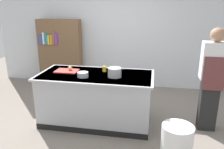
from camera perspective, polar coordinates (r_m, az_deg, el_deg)
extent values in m
plane|color=slate|center=(4.26, -3.88, -11.61)|extent=(10.00, 10.00, 0.00)
cube|color=silver|center=(5.81, 1.01, 11.84)|extent=(6.40, 0.12, 3.00)
cube|color=#B7BABF|center=(4.06, -4.01, -6.04)|extent=(1.90, 0.90, 0.90)
cube|color=#B7BABF|center=(3.90, -4.15, -0.17)|extent=(1.98, 0.98, 0.03)
cube|color=black|center=(3.85, -5.61, -14.16)|extent=(1.90, 0.01, 0.10)
cube|color=red|center=(4.13, -11.36, 0.88)|extent=(0.40, 0.28, 0.02)
sphere|color=tan|center=(4.12, -10.54, 1.56)|extent=(0.07, 0.07, 0.07)
cylinder|color=#B7BABF|center=(3.73, 0.68, 0.54)|extent=(0.22, 0.22, 0.16)
cube|color=black|center=(3.74, -1.24, 1.45)|extent=(0.04, 0.02, 0.01)
cube|color=black|center=(3.70, 2.63, 1.25)|extent=(0.04, 0.02, 0.01)
cylinder|color=#B7BABF|center=(3.77, -7.39, -0.02)|extent=(0.19, 0.19, 0.08)
cylinder|color=yellow|center=(4.04, -1.95, 1.44)|extent=(0.07, 0.07, 0.10)
cylinder|color=white|center=(3.30, 15.97, -16.36)|extent=(0.42, 0.42, 0.52)
cube|color=#242424|center=(4.15, 23.06, -6.94)|extent=(0.28, 0.20, 0.90)
cube|color=silver|center=(3.92, 24.34, 3.15)|extent=(0.38, 0.24, 0.60)
sphere|color=#A87A5B|center=(3.85, 25.10, 9.07)|extent=(0.22, 0.22, 0.22)
cube|color=brown|center=(3.84, 24.42, 0.10)|extent=(0.34, 0.02, 0.54)
cube|color=brown|center=(6.02, -12.90, 5.34)|extent=(1.10, 0.28, 1.70)
cube|color=#3351B7|center=(6.00, -17.57, 8.47)|extent=(0.08, 0.03, 0.25)
cube|color=white|center=(5.96, -16.93, 8.70)|extent=(0.05, 0.03, 0.30)
cube|color=teal|center=(5.93, -16.32, 8.65)|extent=(0.05, 0.03, 0.28)
cube|color=yellow|center=(5.90, -15.74, 8.40)|extent=(0.06, 0.03, 0.23)
cube|color=orange|center=(5.87, -15.10, 8.46)|extent=(0.06, 0.03, 0.24)
cube|color=brown|center=(5.84, -14.59, 8.91)|extent=(0.05, 0.03, 0.33)
cube|color=purple|center=(5.82, -14.00, 8.65)|extent=(0.06, 0.03, 0.28)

